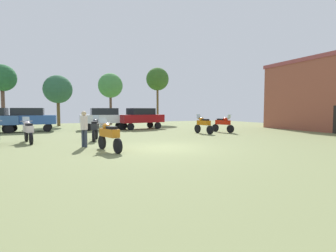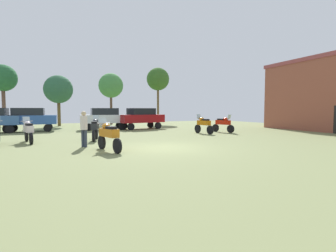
# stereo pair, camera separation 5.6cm
# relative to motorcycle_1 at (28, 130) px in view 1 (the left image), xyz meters

# --- Properties ---
(ground_plane) EXTENTS (44.00, 52.00, 0.02)m
(ground_plane) POSITION_rel_motorcycle_1_xyz_m (6.27, -4.67, -0.72)
(ground_plane) COLOR olive
(motorcycle_1) EXTENTS (0.77, 2.15, 1.45)m
(motorcycle_1) POSITION_rel_motorcycle_1_xyz_m (0.00, 0.00, 0.00)
(motorcycle_1) COLOR black
(motorcycle_1) RESTS_ON ground
(motorcycle_2) EXTENTS (0.66, 2.14, 1.50)m
(motorcycle_2) POSITION_rel_motorcycle_1_xyz_m (11.83, 0.86, 0.02)
(motorcycle_2) COLOR black
(motorcycle_2) RESTS_ON ground
(motorcycle_4) EXTENTS (0.82, 2.11, 1.48)m
(motorcycle_4) POSITION_rel_motorcycle_1_xyz_m (13.91, 1.19, 0.01)
(motorcycle_4) COLOR black
(motorcycle_4) RESTS_ON ground
(motorcycle_5) EXTENTS (0.74, 2.10, 1.51)m
(motorcycle_5) POSITION_rel_motorcycle_1_xyz_m (3.57, -0.27, 0.03)
(motorcycle_5) COLOR black
(motorcycle_5) RESTS_ON ground
(motorcycle_6) EXTENTS (0.79, 2.17, 1.48)m
(motorcycle_6) POSITION_rel_motorcycle_1_xyz_m (3.63, -4.61, 0.01)
(motorcycle_6) COLOR black
(motorcycle_6) RESTS_ON ground
(car_1) EXTENTS (4.34, 1.90, 2.00)m
(car_1) POSITION_rel_motorcycle_1_xyz_m (5.43, 7.89, 0.46)
(car_1) COLOR black
(car_1) RESTS_ON ground
(car_2) EXTENTS (4.33, 1.88, 2.00)m
(car_2) POSITION_rel_motorcycle_1_xyz_m (-0.81, 8.20, 0.46)
(car_2) COLOR black
(car_2) RESTS_ON ground
(car_3) EXTENTS (4.58, 2.64, 2.00)m
(car_3) POSITION_rel_motorcycle_1_xyz_m (8.80, 7.33, 0.46)
(car_3) COLOR black
(car_3) RESTS_ON ground
(person_1) EXTENTS (0.48, 0.48, 1.77)m
(person_1) POSITION_rel_motorcycle_1_xyz_m (2.72, -2.93, 0.33)
(person_1) COLOR #2F3749
(person_1) RESTS_ON ground
(tree_1) EXTENTS (3.07, 3.07, 7.55)m
(tree_1) POSITION_rel_motorcycle_1_xyz_m (13.92, 16.20, 5.26)
(tree_1) COLOR brown
(tree_1) RESTS_ON ground
(tree_2) EXTENTS (2.85, 2.85, 6.69)m
(tree_2) POSITION_rel_motorcycle_1_xyz_m (-3.94, 15.96, 4.48)
(tree_2) COLOR brown
(tree_2) RESTS_ON ground
(tree_3) EXTENTS (3.10, 3.10, 6.50)m
(tree_3) POSITION_rel_motorcycle_1_xyz_m (7.63, 16.56, 4.20)
(tree_3) COLOR brown
(tree_3) RESTS_ON ground
(tree_4) EXTENTS (3.14, 3.14, 5.74)m
(tree_4) POSITION_rel_motorcycle_1_xyz_m (1.49, 15.20, 3.42)
(tree_4) COLOR brown
(tree_4) RESTS_ON ground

